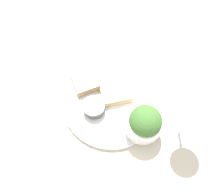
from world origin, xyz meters
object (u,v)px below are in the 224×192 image
(salad_bowl, at_px, (145,123))
(wine_glass, at_px, (191,122))
(sauce_ramekin, at_px, (94,107))
(cheese_toast_far, at_px, (85,81))
(cheese_toast_near, at_px, (116,91))
(fork, at_px, (204,88))

(salad_bowl, bearing_deg, wine_glass, 5.85)
(sauce_ramekin, bearing_deg, wine_glass, -2.78)
(sauce_ramekin, relative_size, cheese_toast_far, 0.59)
(cheese_toast_near, height_order, fork, cheese_toast_near)
(salad_bowl, relative_size, fork, 0.51)
(cheese_toast_near, bearing_deg, wine_glass, -20.65)
(salad_bowl, bearing_deg, fork, 45.59)
(wine_glass, bearing_deg, cheese_toast_near, 159.35)
(cheese_toast_far, height_order, wine_glass, wine_glass)
(wine_glass, bearing_deg, fork, 68.36)
(cheese_toast_far, xyz_separation_m, fork, (0.35, 0.07, -0.02))
(wine_glass, bearing_deg, cheese_toast_far, 163.26)
(salad_bowl, relative_size, sauce_ramekin, 1.63)
(sauce_ramekin, height_order, cheese_toast_far, sauce_ramekin)
(sauce_ramekin, height_order, wine_glass, wine_glass)
(salad_bowl, distance_m, sauce_ramekin, 0.14)
(cheese_toast_far, height_order, fork, cheese_toast_far)
(fork, bearing_deg, wine_glass, -111.64)
(salad_bowl, xyz_separation_m, cheese_toast_far, (-0.19, 0.10, -0.03))
(cheese_toast_far, xyz_separation_m, wine_glass, (0.29, -0.09, 0.08))
(wine_glass, bearing_deg, salad_bowl, -174.15)
(cheese_toast_near, distance_m, cheese_toast_far, 0.09)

